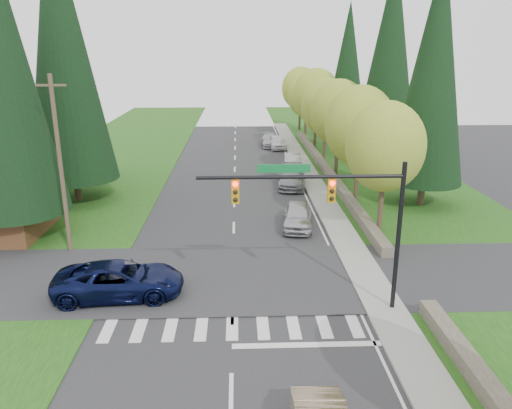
{
  "coord_description": "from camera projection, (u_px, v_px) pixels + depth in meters",
  "views": [
    {
      "loc": [
        0.32,
        -15.33,
        11.26
      ],
      "look_at": [
        1.32,
        11.6,
        2.8
      ],
      "focal_mm": 35.0,
      "sensor_mm": 36.0,
      "label": 1
    }
  ],
  "objects": [
    {
      "name": "curb_east",
      "position": [
        311.0,
        197.0,
        39.15
      ],
      "size": [
        0.2,
        80.0,
        0.13
      ],
      "primitive_type": "cube",
      "color": "gray",
      "rests_on": "ground"
    },
    {
      "name": "stone_wall_north",
      "position": [
        326.0,
        170.0,
        46.78
      ],
      "size": [
        0.7,
        40.0,
        0.7
      ],
      "primitive_type": "cube",
      "color": "#4C4438",
      "rests_on": "ground"
    },
    {
      "name": "parked_car_a",
      "position": [
        298.0,
        216.0,
        32.59
      ],
      "size": [
        2.46,
        4.81,
        1.57
      ],
      "primitive_type": "imported",
      "rotation": [
        0.0,
        0.0,
        -0.14
      ],
      "color": "#AFAFB4",
      "rests_on": "ground"
    },
    {
      "name": "traffic_signal",
      "position": [
        335.0,
        205.0,
        20.93
      ],
      "size": [
        8.7,
        0.37,
        6.8
      ],
      "color": "black",
      "rests_on": "ground"
    },
    {
      "name": "decid_tree_0",
      "position": [
        385.0,
        147.0,
        29.97
      ],
      "size": [
        4.8,
        4.8,
        8.37
      ],
      "color": "#38281C",
      "rests_on": "ground"
    },
    {
      "name": "decid_tree_3",
      "position": [
        326.0,
        107.0,
        49.97
      ],
      "size": [
        5.0,
        5.0,
        8.55
      ],
      "color": "#38281C",
      "rests_on": "ground"
    },
    {
      "name": "decid_tree_4",
      "position": [
        316.0,
        96.0,
        56.53
      ],
      "size": [
        5.4,
        5.4,
        9.18
      ],
      "color": "#38281C",
      "rests_on": "ground"
    },
    {
      "name": "conifer_w_c",
      "position": [
        62.0,
        48.0,
        35.14
      ],
      "size": [
        6.46,
        6.46,
        20.8
      ],
      "color": "#38281C",
      "rests_on": "ground"
    },
    {
      "name": "grass_west",
      "position": [
        57.0,
        208.0,
        36.58
      ],
      "size": [
        14.0,
        110.0,
        0.06
      ],
      "primitive_type": "cube",
      "color": "#184A13",
      "rests_on": "ground"
    },
    {
      "name": "decid_tree_1",
      "position": [
        360.0,
        126.0,
        36.59
      ],
      "size": [
        5.2,
        5.2,
        8.8
      ],
      "color": "#38281C",
      "rests_on": "ground"
    },
    {
      "name": "grass_east",
      "position": [
        407.0,
        204.0,
        37.5
      ],
      "size": [
        14.0,
        110.0,
        0.06
      ],
      "primitive_type": "cube",
      "color": "#184A13",
      "rests_on": "ground"
    },
    {
      "name": "parked_car_c",
      "position": [
        293.0,
        162.0,
        48.13
      ],
      "size": [
        1.94,
        4.61,
        1.48
      ],
      "primitive_type": "imported",
      "rotation": [
        0.0,
        0.0,
        -0.09
      ],
      "color": "#9E9EA3",
      "rests_on": "ground"
    },
    {
      "name": "suv_navy",
      "position": [
        119.0,
        280.0,
        23.46
      ],
      "size": [
        6.19,
        3.2,
        1.67
      ],
      "primitive_type": "imported",
      "rotation": [
        0.0,
        0.0,
        1.64
      ],
      "color": "#0A1034",
      "rests_on": "ground"
    },
    {
      "name": "conifer_e_a",
      "position": [
        434.0,
        70.0,
        34.61
      ],
      "size": [
        5.44,
        5.44,
        17.8
      ],
      "color": "#38281C",
      "rests_on": "ground"
    },
    {
      "name": "decid_tree_2",
      "position": [
        339.0,
        113.0,
        43.22
      ],
      "size": [
        5.0,
        5.0,
        8.82
      ],
      "color": "#38281C",
      "rests_on": "ground"
    },
    {
      "name": "conifer_e_c",
      "position": [
        348.0,
        65.0,
        61.45
      ],
      "size": [
        5.1,
        5.1,
        16.8
      ],
      "color": "#38281C",
      "rests_on": "ground"
    },
    {
      "name": "decid_tree_6",
      "position": [
        300.0,
        88.0,
        69.94
      ],
      "size": [
        5.2,
        5.2,
        8.86
      ],
      "color": "#38281C",
      "rests_on": "ground"
    },
    {
      "name": "conifer_e_b",
      "position": [
        390.0,
        53.0,
        47.69
      ],
      "size": [
        6.12,
        6.12,
        19.8
      ],
      "color": "#38281C",
      "rests_on": "ground"
    },
    {
      "name": "cross_street",
      "position": [
        233.0,
        278.0,
        25.6
      ],
      "size": [
        120.0,
        8.0,
        0.1
      ],
      "primitive_type": "cube",
      "color": "#28282B",
      "rests_on": "ground"
    },
    {
      "name": "parked_car_e",
      "position": [
        270.0,
        140.0,
        59.77
      ],
      "size": [
        1.98,
        4.83,
        1.4
      ],
      "primitive_type": "imported",
      "rotation": [
        0.0,
        0.0,
        -0.01
      ],
      "color": "#A6A5AA",
      "rests_on": "ground"
    },
    {
      "name": "ground",
      "position": [
        231.0,
        375.0,
        17.98
      ],
      "size": [
        120.0,
        120.0,
        0.0
      ],
      "primitive_type": "plane",
      "color": "#28282B",
      "rests_on": "ground"
    },
    {
      "name": "sidewalk_east",
      "position": [
        322.0,
        197.0,
        39.18
      ],
      "size": [
        1.8,
        80.0,
        0.13
      ],
      "primitive_type": "cube",
      "color": "gray",
      "rests_on": "ground"
    },
    {
      "name": "conifer_w_e",
      "position": [
        63.0,
        60.0,
        41.09
      ],
      "size": [
        5.78,
        5.78,
        18.8
      ],
      "color": "#38281C",
      "rests_on": "ground"
    },
    {
      "name": "utility_pole",
      "position": [
        60.0,
        164.0,
        27.54
      ],
      "size": [
        1.6,
        0.24,
        10.0
      ],
      "color": "#473828",
      "rests_on": "ground"
    },
    {
      "name": "decid_tree_5",
      "position": [
        306.0,
        95.0,
        63.36
      ],
      "size": [
        4.8,
        4.8,
        8.3
      ],
      "color": "#38281C",
      "rests_on": "ground"
    },
    {
      "name": "parked_car_b",
      "position": [
        292.0,
        177.0,
        42.29
      ],
      "size": [
        2.74,
        5.62,
        1.57
      ],
      "primitive_type": "imported",
      "rotation": [
        0.0,
        0.0,
        -0.1
      ],
      "color": "gray",
      "rests_on": "ground"
    },
    {
      "name": "parked_car_d",
      "position": [
        277.0,
        142.0,
        58.39
      ],
      "size": [
        2.24,
        4.62,
        1.52
      ],
      "primitive_type": "imported",
      "rotation": [
        0.0,
        0.0,
        0.1
      ],
      "color": "white",
      "rests_on": "ground"
    }
  ]
}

